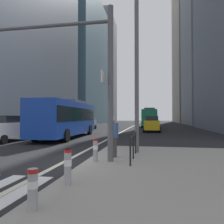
{
  "coord_description": "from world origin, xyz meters",
  "views": [
    {
      "loc": [
        3.5,
        -8.7,
        1.84
      ],
      "look_at": [
        -4.66,
        37.45,
        2.89
      ],
      "focal_mm": 35.13,
      "sensor_mm": 36.0,
      "label": 1
    }
  ],
  "objects_px": {
    "city_bus_red_receding": "(150,117)",
    "bollard_left": "(68,165)",
    "street_lamp_post": "(137,46)",
    "car_receding_near": "(152,124)",
    "bollard_right": "(95,149)",
    "bollard_front": "(33,187)",
    "car_oncoming_mid": "(87,123)",
    "traffic_signal_gantry": "(57,60)",
    "pedestrian_walking": "(113,135)",
    "city_bus_blue_oncoming": "(67,117)",
    "sedan_white_oncoming": "(7,128)"
  },
  "relations": [
    {
      "from": "bollard_front",
      "to": "car_receding_near",
      "type": "bearing_deg",
      "value": 84.56
    },
    {
      "from": "car_oncoming_mid",
      "to": "sedan_white_oncoming",
      "type": "bearing_deg",
      "value": -95.17
    },
    {
      "from": "sedan_white_oncoming",
      "to": "city_bus_red_receding",
      "type": "height_order",
      "value": "city_bus_red_receding"
    },
    {
      "from": "bollard_right",
      "to": "car_oncoming_mid",
      "type": "bearing_deg",
      "value": 107.37
    },
    {
      "from": "street_lamp_post",
      "to": "pedestrian_walking",
      "type": "distance_m",
      "value": 4.54
    },
    {
      "from": "car_oncoming_mid",
      "to": "bollard_left",
      "type": "distance_m",
      "value": 26.47
    },
    {
      "from": "city_bus_blue_oncoming",
      "to": "bollard_right",
      "type": "xyz_separation_m",
      "value": [
        5.29,
        -10.5,
        -1.2
      ]
    },
    {
      "from": "city_bus_red_receding",
      "to": "bollard_right",
      "type": "xyz_separation_m",
      "value": [
        -1.88,
        -33.0,
        -1.2
      ]
    },
    {
      "from": "sedan_white_oncoming",
      "to": "bollard_front",
      "type": "distance_m",
      "value": 13.92
    },
    {
      "from": "bollard_front",
      "to": "city_bus_blue_oncoming",
      "type": "bearing_deg",
      "value": 109.39
    },
    {
      "from": "city_bus_red_receding",
      "to": "car_oncoming_mid",
      "type": "distance_m",
      "value": 13.72
    },
    {
      "from": "car_oncoming_mid",
      "to": "traffic_signal_gantry",
      "type": "xyz_separation_m",
      "value": [
        5.45,
        -22.49,
        3.14
      ]
    },
    {
      "from": "city_bus_blue_oncoming",
      "to": "street_lamp_post",
      "type": "bearing_deg",
      "value": -50.04
    },
    {
      "from": "car_receding_near",
      "to": "bollard_front",
      "type": "height_order",
      "value": "car_receding_near"
    },
    {
      "from": "traffic_signal_gantry",
      "to": "bollard_right",
      "type": "height_order",
      "value": "traffic_signal_gantry"
    },
    {
      "from": "sedan_white_oncoming",
      "to": "pedestrian_walking",
      "type": "bearing_deg",
      "value": -31.92
    },
    {
      "from": "street_lamp_post",
      "to": "pedestrian_walking",
      "type": "xyz_separation_m",
      "value": [
        -0.9,
        -1.46,
        -4.21
      ]
    },
    {
      "from": "car_receding_near",
      "to": "bollard_right",
      "type": "xyz_separation_m",
      "value": [
        -2.2,
        -19.29,
        -0.35
      ]
    },
    {
      "from": "street_lamp_post",
      "to": "bollard_left",
      "type": "bearing_deg",
      "value": -104.59
    },
    {
      "from": "car_receding_near",
      "to": "bollard_left",
      "type": "xyz_separation_m",
      "value": [
        -2.18,
        -22.13,
        -0.35
      ]
    },
    {
      "from": "city_bus_red_receding",
      "to": "bollard_left",
      "type": "xyz_separation_m",
      "value": [
        -1.86,
        -35.85,
        -1.19
      ]
    },
    {
      "from": "car_receding_near",
      "to": "street_lamp_post",
      "type": "height_order",
      "value": "street_lamp_post"
    },
    {
      "from": "traffic_signal_gantry",
      "to": "street_lamp_post",
      "type": "bearing_deg",
      "value": 37.54
    },
    {
      "from": "sedan_white_oncoming",
      "to": "bollard_left",
      "type": "relative_size",
      "value": 4.9
    },
    {
      "from": "car_oncoming_mid",
      "to": "bollard_left",
      "type": "xyz_separation_m",
      "value": [
        7.1,
        -25.5,
        -0.35
      ]
    },
    {
      "from": "sedan_white_oncoming",
      "to": "car_oncoming_mid",
      "type": "relative_size",
      "value": 0.95
    },
    {
      "from": "city_bus_blue_oncoming",
      "to": "street_lamp_post",
      "type": "height_order",
      "value": "street_lamp_post"
    },
    {
      "from": "city_bus_red_receding",
      "to": "car_oncoming_mid",
      "type": "relative_size",
      "value": 2.53
    },
    {
      "from": "sedan_white_oncoming",
      "to": "car_oncoming_mid",
      "type": "xyz_separation_m",
      "value": [
        1.45,
        15.98,
        0.0
      ]
    },
    {
      "from": "city_bus_red_receding",
      "to": "car_receding_near",
      "type": "xyz_separation_m",
      "value": [
        0.32,
        -13.71,
        -0.85
      ]
    },
    {
      "from": "traffic_signal_gantry",
      "to": "pedestrian_walking",
      "type": "relative_size",
      "value": 3.89
    },
    {
      "from": "car_oncoming_mid",
      "to": "street_lamp_post",
      "type": "relative_size",
      "value": 0.57
    },
    {
      "from": "car_receding_near",
      "to": "street_lamp_post",
      "type": "bearing_deg",
      "value": -92.69
    },
    {
      "from": "bollard_right",
      "to": "bollard_front",
      "type": "bearing_deg",
      "value": -90.74
    },
    {
      "from": "bollard_left",
      "to": "bollard_front",
      "type": "bearing_deg",
      "value": -92.74
    },
    {
      "from": "street_lamp_post",
      "to": "bollard_front",
      "type": "bearing_deg",
      "value": -102.03
    },
    {
      "from": "traffic_signal_gantry",
      "to": "bollard_left",
      "type": "bearing_deg",
      "value": -61.23
    },
    {
      "from": "bollard_front",
      "to": "bollard_left",
      "type": "height_order",
      "value": "bollard_left"
    },
    {
      "from": "bollard_right",
      "to": "car_receding_near",
      "type": "bearing_deg",
      "value": 83.5
    },
    {
      "from": "bollard_front",
      "to": "car_oncoming_mid",
      "type": "bearing_deg",
      "value": 104.58
    },
    {
      "from": "car_oncoming_mid",
      "to": "bollard_left",
      "type": "bearing_deg",
      "value": -74.44
    },
    {
      "from": "sedan_white_oncoming",
      "to": "bollard_front",
      "type": "bearing_deg",
      "value": -52.49
    },
    {
      "from": "city_bus_red_receding",
      "to": "street_lamp_post",
      "type": "bearing_deg",
      "value": -90.89
    },
    {
      "from": "bollard_left",
      "to": "bollard_right",
      "type": "distance_m",
      "value": 2.84
    },
    {
      "from": "street_lamp_post",
      "to": "car_receding_near",
      "type": "bearing_deg",
      "value": 87.31
    },
    {
      "from": "city_bus_red_receding",
      "to": "traffic_signal_gantry",
      "type": "height_order",
      "value": "traffic_signal_gantry"
    },
    {
      "from": "traffic_signal_gantry",
      "to": "bollard_front",
      "type": "relative_size",
      "value": 8.67
    },
    {
      "from": "street_lamp_post",
      "to": "bollard_left",
      "type": "relative_size",
      "value": 9.03
    },
    {
      "from": "car_oncoming_mid",
      "to": "bollard_right",
      "type": "bearing_deg",
      "value": -72.63
    },
    {
      "from": "city_bus_red_receding",
      "to": "car_oncoming_mid",
      "type": "height_order",
      "value": "city_bus_red_receding"
    }
  ]
}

